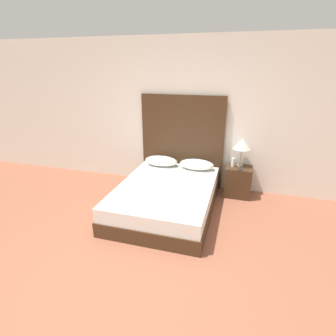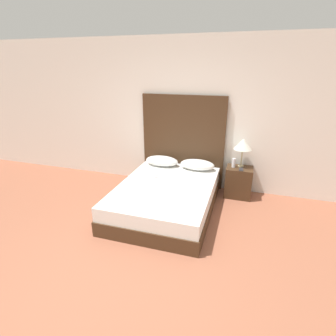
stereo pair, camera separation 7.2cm
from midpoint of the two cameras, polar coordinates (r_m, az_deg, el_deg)
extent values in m
plane|color=#9E5B42|center=(3.16, -12.16, -23.61)|extent=(16.00, 16.00, 0.00)
cube|color=white|center=(4.94, 2.07, 11.42)|extent=(10.00, 0.06, 2.70)
cube|color=#422B19|center=(4.32, -0.86, -7.62)|extent=(1.48, 2.03, 0.22)
cube|color=white|center=(4.21, -0.88, -5.02)|extent=(1.45, 1.99, 0.22)
cube|color=#422B19|center=(4.96, 2.62, 5.69)|extent=(1.56, 0.05, 1.73)
ellipsoid|color=white|center=(4.93, -1.93, 1.54)|extent=(0.62, 0.33, 0.18)
ellipsoid|color=white|center=(4.78, 5.82, 0.76)|extent=(0.62, 0.33, 0.18)
cube|color=#B7B7BC|center=(4.49, -3.08, -1.75)|extent=(0.11, 0.16, 0.01)
cube|color=#422B19|center=(4.83, 14.52, -2.87)|extent=(0.45, 0.35, 0.55)
cylinder|color=tan|center=(4.79, 14.97, 0.56)|extent=(0.10, 0.10, 0.02)
cylinder|color=tan|center=(4.74, 15.15, 2.34)|extent=(0.02, 0.02, 0.30)
cone|color=silver|center=(4.67, 15.43, 5.14)|extent=(0.31, 0.31, 0.19)
cube|color=#232328|center=(4.65, 15.07, -0.18)|extent=(0.08, 0.15, 0.01)
cylinder|color=silver|center=(4.70, 13.54, 1.19)|extent=(0.06, 0.06, 0.16)
camera|label=1|loc=(0.04, -90.50, -0.20)|focal=28.00mm
camera|label=2|loc=(0.04, 89.50, 0.20)|focal=28.00mm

